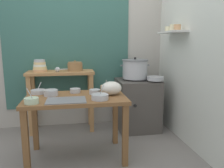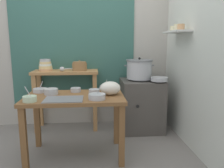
{
  "view_description": "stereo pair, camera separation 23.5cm",
  "coord_description": "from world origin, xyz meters",
  "px_view_note": "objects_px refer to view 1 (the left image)",
  "views": [
    {
      "loc": [
        -0.08,
        -2.47,
        1.3
      ],
      "look_at": [
        0.38,
        0.11,
        0.82
      ],
      "focal_mm": 35.54,
      "sensor_mm": 36.0,
      "label": 1
    },
    {
      "loc": [
        0.16,
        -2.5,
        1.3
      ],
      "look_at": [
        0.38,
        0.11,
        0.82
      ],
      "focal_mm": 35.54,
      "sensor_mm": 36.0,
      "label": 2
    }
  ],
  "objects_px": {
    "stove_block": "(137,104)",
    "prep_bowl_1": "(51,93)",
    "steamer_pot": "(135,69)",
    "wide_pan": "(155,78)",
    "prep_table": "(76,106)",
    "ladle": "(58,69)",
    "back_shelf_table": "(61,86)",
    "serving_tray": "(66,100)",
    "prep_bowl_4": "(105,88)",
    "prep_bowl_6": "(31,100)",
    "prep_bowl_0": "(95,92)",
    "prep_bowl_5": "(100,97)",
    "plastic_bag": "(111,88)",
    "prep_bowl_3": "(38,91)",
    "clay_pot": "(75,66)",
    "prep_bowl_2": "(75,90)",
    "bowl_stack_enamel": "(40,66)"
  },
  "relations": [
    {
      "from": "bowl_stack_enamel",
      "to": "plastic_bag",
      "type": "relative_size",
      "value": 0.85
    },
    {
      "from": "prep_table",
      "to": "clay_pot",
      "type": "distance_m",
      "value": 0.94
    },
    {
      "from": "plastic_bag",
      "to": "prep_bowl_5",
      "type": "bearing_deg",
      "value": -128.31
    },
    {
      "from": "serving_tray",
      "to": "plastic_bag",
      "type": "distance_m",
      "value": 0.54
    },
    {
      "from": "plastic_bag",
      "to": "prep_bowl_2",
      "type": "xyz_separation_m",
      "value": [
        -0.41,
        0.19,
        -0.05
      ]
    },
    {
      "from": "prep_bowl_5",
      "to": "prep_bowl_0",
      "type": "bearing_deg",
      "value": 95.79
    },
    {
      "from": "clay_pot",
      "to": "prep_bowl_4",
      "type": "height_order",
      "value": "clay_pot"
    },
    {
      "from": "plastic_bag",
      "to": "prep_bowl_0",
      "type": "height_order",
      "value": "plastic_bag"
    },
    {
      "from": "clay_pot",
      "to": "wide_pan",
      "type": "distance_m",
      "value": 1.18
    },
    {
      "from": "clay_pot",
      "to": "prep_bowl_0",
      "type": "xyz_separation_m",
      "value": [
        0.21,
        -0.79,
        -0.22
      ]
    },
    {
      "from": "back_shelf_table",
      "to": "prep_bowl_3",
      "type": "xyz_separation_m",
      "value": [
        -0.23,
        -0.65,
        0.07
      ]
    },
    {
      "from": "plastic_bag",
      "to": "prep_bowl_5",
      "type": "relative_size",
      "value": 1.32
    },
    {
      "from": "serving_tray",
      "to": "prep_bowl_0",
      "type": "height_order",
      "value": "prep_bowl_0"
    },
    {
      "from": "back_shelf_table",
      "to": "bowl_stack_enamel",
      "type": "relative_size",
      "value": 4.8
    },
    {
      "from": "back_shelf_table",
      "to": "prep_bowl_5",
      "type": "relative_size",
      "value": 5.35
    },
    {
      "from": "prep_table",
      "to": "ladle",
      "type": "height_order",
      "value": "ladle"
    },
    {
      "from": "prep_table",
      "to": "steamer_pot",
      "type": "relative_size",
      "value": 2.5
    },
    {
      "from": "prep_bowl_0",
      "to": "prep_bowl_3",
      "type": "distance_m",
      "value": 0.66
    },
    {
      "from": "ladle",
      "to": "serving_tray",
      "type": "bearing_deg",
      "value": -82.35
    },
    {
      "from": "serving_tray",
      "to": "prep_bowl_0",
      "type": "distance_m",
      "value": 0.41
    },
    {
      "from": "prep_bowl_1",
      "to": "prep_bowl_4",
      "type": "distance_m",
      "value": 0.66
    },
    {
      "from": "steamer_pot",
      "to": "ladle",
      "type": "bearing_deg",
      "value": 178.51
    },
    {
      "from": "back_shelf_table",
      "to": "serving_tray",
      "type": "xyz_separation_m",
      "value": [
        0.1,
        -1.04,
        0.05
      ]
    },
    {
      "from": "serving_tray",
      "to": "prep_bowl_0",
      "type": "bearing_deg",
      "value": 38.76
    },
    {
      "from": "stove_block",
      "to": "ladle",
      "type": "distance_m",
      "value": 1.29
    },
    {
      "from": "stove_block",
      "to": "prep_bowl_3",
      "type": "xyz_separation_m",
      "value": [
        -1.36,
        -0.52,
        0.36
      ]
    },
    {
      "from": "plastic_bag",
      "to": "prep_bowl_5",
      "type": "height_order",
      "value": "plastic_bag"
    },
    {
      "from": "prep_bowl_0",
      "to": "bowl_stack_enamel",
      "type": "bearing_deg",
      "value": 132.02
    },
    {
      "from": "ladle",
      "to": "prep_bowl_0",
      "type": "distance_m",
      "value": 0.86
    },
    {
      "from": "prep_bowl_0",
      "to": "ladle",
      "type": "bearing_deg",
      "value": 122.46
    },
    {
      "from": "prep_bowl_1",
      "to": "clay_pot",
      "type": "bearing_deg",
      "value": 70.22
    },
    {
      "from": "prep_bowl_5",
      "to": "prep_bowl_6",
      "type": "relative_size",
      "value": 1.1
    },
    {
      "from": "stove_block",
      "to": "prep_bowl_1",
      "type": "height_order",
      "value": "prep_bowl_1"
    },
    {
      "from": "steamer_pot",
      "to": "prep_bowl_3",
      "type": "height_order",
      "value": "steamer_pot"
    },
    {
      "from": "steamer_pot",
      "to": "prep_bowl_5",
      "type": "distance_m",
      "value": 1.16
    },
    {
      "from": "bowl_stack_enamel",
      "to": "prep_bowl_5",
      "type": "bearing_deg",
      "value": -55.12
    },
    {
      "from": "prep_bowl_5",
      "to": "plastic_bag",
      "type": "bearing_deg",
      "value": 51.69
    },
    {
      "from": "bowl_stack_enamel",
      "to": "prep_bowl_6",
      "type": "bearing_deg",
      "value": -86.99
    },
    {
      "from": "ladle",
      "to": "prep_bowl_1",
      "type": "relative_size",
      "value": 1.55
    },
    {
      "from": "prep_bowl_5",
      "to": "wide_pan",
      "type": "bearing_deg",
      "value": 39.35
    },
    {
      "from": "steamer_pot",
      "to": "wide_pan",
      "type": "distance_m",
      "value": 0.35
    },
    {
      "from": "prep_bowl_6",
      "to": "bowl_stack_enamel",
      "type": "bearing_deg",
      "value": 93.01
    },
    {
      "from": "wide_pan",
      "to": "prep_bowl_2",
      "type": "bearing_deg",
      "value": -163.2
    },
    {
      "from": "stove_block",
      "to": "prep_bowl_1",
      "type": "relative_size",
      "value": 4.99
    },
    {
      "from": "steamer_pot",
      "to": "prep_bowl_0",
      "type": "xyz_separation_m",
      "value": [
        -0.67,
        -0.68,
        -0.17
      ]
    },
    {
      "from": "prep_table",
      "to": "prep_bowl_0",
      "type": "xyz_separation_m",
      "value": [
        0.22,
        0.09,
        0.14
      ]
    },
    {
      "from": "prep_table",
      "to": "prep_bowl_4",
      "type": "height_order",
      "value": "prep_bowl_4"
    },
    {
      "from": "prep_bowl_4",
      "to": "prep_bowl_6",
      "type": "height_order",
      "value": "prep_bowl_6"
    },
    {
      "from": "clay_pot",
      "to": "prep_bowl_0",
      "type": "distance_m",
      "value": 0.84
    },
    {
      "from": "prep_table",
      "to": "steamer_pot",
      "type": "bearing_deg",
      "value": 40.63
    }
  ]
}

